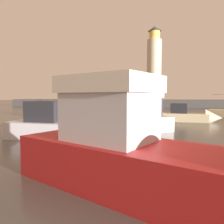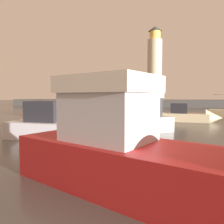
{
  "view_description": "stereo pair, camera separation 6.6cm",
  "coord_description": "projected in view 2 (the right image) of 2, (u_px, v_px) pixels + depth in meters",
  "views": [
    {
      "loc": [
        2.45,
        -0.93,
        2.79
      ],
      "look_at": [
        -1.68,
        19.33,
        1.28
      ],
      "focal_mm": 35.22,
      "sensor_mm": 36.0,
      "label": 1
    },
    {
      "loc": [
        2.52,
        -0.92,
        2.79
      ],
      "look_at": [
        -1.68,
        19.33,
        1.28
      ],
      "focal_mm": 35.22,
      "sensor_mm": 36.0,
      "label": 2
    }
  ],
  "objects": [
    {
      "name": "motorboat_4",
      "position": [
        156.0,
        159.0,
        5.96
      ],
      "size": [
        9.2,
        6.06,
        3.85
      ],
      "color": "#B21E1E",
      "rests_on": "ground_plane"
    },
    {
      "name": "motorboat_5",
      "position": [
        65.0,
        111.0,
        27.22
      ],
      "size": [
        6.08,
        6.93,
        3.04
      ],
      "color": "#B21E1E",
      "rests_on": "ground_plane"
    },
    {
      "name": "ground_plane",
      "position": [
        138.0,
        117.0,
        29.63
      ],
      "size": [
        220.0,
        220.0,
        0.0
      ],
      "primitive_type": "plane",
      "color": "#4C4742"
    },
    {
      "name": "breakwater",
      "position": [
        148.0,
        103.0,
        57.59
      ],
      "size": [
        75.09,
        6.38,
        1.86
      ],
      "primitive_type": "cube",
      "color": "#423F3D",
      "rests_on": "ground_plane"
    },
    {
      "name": "motorboat_2",
      "position": [
        192.0,
        116.0,
        23.89
      ],
      "size": [
        6.55,
        2.66,
        2.37
      ],
      "color": "beige",
      "rests_on": "ground_plane"
    },
    {
      "name": "motorboat_6",
      "position": [
        143.0,
        116.0,
        19.95
      ],
      "size": [
        5.13,
        6.72,
        3.48
      ],
      "color": "white",
      "rests_on": "ground_plane"
    },
    {
      "name": "motorboat_1",
      "position": [
        77.0,
        128.0,
        14.1
      ],
      "size": [
        8.56,
        2.87,
        3.04
      ],
      "color": "silver",
      "rests_on": "ground_plane"
    },
    {
      "name": "lighthouse",
      "position": [
        155.0,
        65.0,
        56.54
      ],
      "size": [
        3.68,
        3.68,
        18.66
      ],
      "color": "beige",
      "rests_on": "breakwater"
    }
  ]
}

